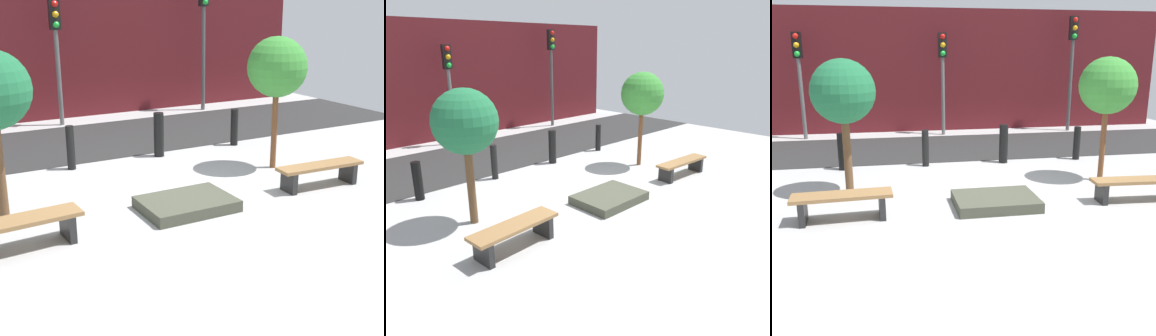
{
  "view_description": "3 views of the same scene",
  "coord_description": "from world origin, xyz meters",
  "views": [
    {
      "loc": [
        -3.88,
        -7.36,
        3.25
      ],
      "look_at": [
        0.33,
        0.19,
        0.55
      ],
      "focal_mm": 50.0,
      "sensor_mm": 36.0,
      "label": 1
    },
    {
      "loc": [
        -5.82,
        -5.2,
        3.31
      ],
      "look_at": [
        -0.35,
        0.41,
        0.72
      ],
      "focal_mm": 35.0,
      "sensor_mm": 36.0,
      "label": 2
    },
    {
      "loc": [
        -1.86,
        -7.32,
        2.69
      ],
      "look_at": [
        -0.57,
        -0.16,
        0.73
      ],
      "focal_mm": 40.0,
      "sensor_mm": 36.0,
      "label": 3
    }
  ],
  "objects": [
    {
      "name": "planter_bed",
      "position": [
        0.0,
        -0.22,
        0.09
      ],
      "size": [
        1.48,
        1.08,
        0.19
      ],
      "primitive_type": "cube",
      "color": "#424436",
      "rests_on": "ground"
    },
    {
      "name": "traffic_light_mid_east",
      "position": [
        4.48,
        6.92,
        2.67
      ],
      "size": [
        0.28,
        0.27,
        3.88
      ],
      "color": "#4D4D4D",
      "rests_on": "ground"
    },
    {
      "name": "tree_behind_right_bench",
      "position": [
        2.65,
        0.96,
        2.02
      ],
      "size": [
        1.17,
        1.17,
        2.62
      ],
      "color": "brown",
      "rests_on": "ground"
    },
    {
      "name": "bollard_right",
      "position": [
        2.94,
        2.84,
        0.43
      ],
      "size": [
        0.17,
        0.17,
        0.86
      ],
      "primitive_type": "cylinder",
      "color": "black",
      "rests_on": "ground"
    },
    {
      "name": "bench_left",
      "position": [
        -2.65,
        -0.42,
        0.32
      ],
      "size": [
        1.65,
        0.56,
        0.45
      ],
      "rotation": [
        0.0,
        0.0,
        0.06
      ],
      "color": "black",
      "rests_on": "ground"
    },
    {
      "name": "bollard_center",
      "position": [
        0.98,
        2.84,
        0.48
      ],
      "size": [
        0.22,
        0.22,
        0.97
      ],
      "primitive_type": "cylinder",
      "color": "black",
      "rests_on": "ground"
    },
    {
      "name": "bench_right",
      "position": [
        2.65,
        -0.42,
        0.31
      ],
      "size": [
        1.72,
        0.5,
        0.43
      ],
      "rotation": [
        0.0,
        0.0,
        -0.06
      ],
      "color": "black",
      "rests_on": "ground"
    },
    {
      "name": "road_strip",
      "position": [
        0.0,
        4.86,
        0.01
      ],
      "size": [
        18.0,
        3.54,
        0.01
      ],
      "primitive_type": "cube",
      "color": "#292929",
      "rests_on": "ground"
    },
    {
      "name": "traffic_light_mid_west",
      "position": [
        0.0,
        6.92,
        2.31
      ],
      "size": [
        0.28,
        0.27,
        3.32
      ],
      "color": "slate",
      "rests_on": "ground"
    },
    {
      "name": "bollard_left",
      "position": [
        -0.98,
        2.84,
        0.45
      ],
      "size": [
        0.16,
        0.16,
        0.9
      ],
      "primitive_type": "cylinder",
      "color": "black",
      "rests_on": "ground"
    },
    {
      "name": "building_facade",
      "position": [
        0.0,
        8.0,
        2.08
      ],
      "size": [
        16.2,
        0.5,
        4.15
      ],
      "primitive_type": "cube",
      "color": "#511419",
      "rests_on": "ground"
    },
    {
      "name": "ground_plane",
      "position": [
        0.0,
        0.0,
        0.0
      ],
      "size": [
        18.0,
        18.0,
        0.0
      ],
      "primitive_type": "plane",
      "color": "#A7A7A7"
    }
  ]
}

